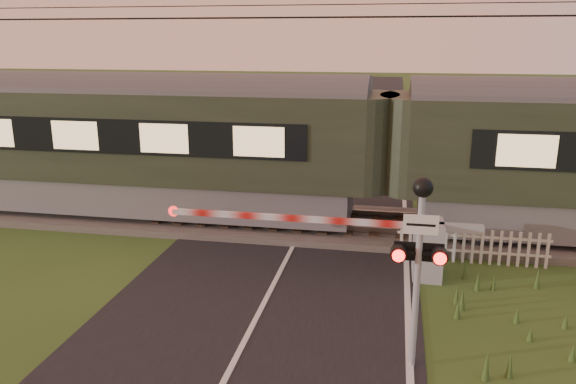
% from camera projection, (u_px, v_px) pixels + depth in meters
% --- Properties ---
extents(ground, '(160.00, 160.00, 0.00)m').
position_uv_depth(ground, '(241.00, 350.00, 9.31)').
color(ground, '#304B1C').
rests_on(ground, ground).
extents(road, '(6.00, 140.00, 0.03)m').
position_uv_depth(road, '(238.00, 357.00, 9.09)').
color(road, black).
rests_on(road, ground).
extents(track_bed, '(140.00, 3.40, 0.39)m').
position_uv_depth(track_bed, '(304.00, 224.00, 15.45)').
color(track_bed, '#47423D').
rests_on(track_bed, ground).
extents(overhead_wires, '(120.00, 0.62, 0.62)m').
position_uv_depth(overhead_wires, '(305.00, 8.00, 13.96)').
color(overhead_wires, black).
rests_on(overhead_wires, ground).
extents(train, '(40.64, 2.80, 3.78)m').
position_uv_depth(train, '(387.00, 151.00, 14.50)').
color(train, slate).
rests_on(train, ground).
extents(boom_gate, '(7.00, 0.94, 1.25)m').
position_uv_depth(boom_gate, '(414.00, 245.00, 12.11)').
color(boom_gate, gray).
rests_on(boom_gate, ground).
extents(crossing_signal, '(0.78, 0.34, 3.06)m').
position_uv_depth(crossing_signal, '(420.00, 240.00, 8.31)').
color(crossing_signal, gray).
rests_on(crossing_signal, ground).
extents(picket_fence, '(3.41, 0.07, 0.82)m').
position_uv_depth(picket_fence, '(473.00, 246.00, 12.80)').
color(picket_fence, silver).
rests_on(picket_fence, ground).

